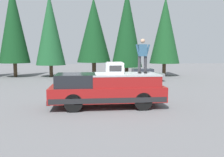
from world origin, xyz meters
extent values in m
plane|color=slate|center=(0.00, 0.00, 0.00)|extent=(90.00, 90.00, 0.00)
cube|color=maroon|center=(-0.45, -0.11, 0.70)|extent=(2.00, 5.50, 0.70)
cube|color=#232326|center=(-0.45, -0.11, 0.51)|extent=(2.01, 5.39, 0.24)
cube|color=black|center=(-0.45, 1.40, 1.35)|extent=(1.84, 1.87, 0.60)
cube|color=maroon|center=(-0.45, -0.99, 1.31)|extent=(1.92, 3.19, 0.52)
cube|color=#B7BABF|center=(-0.45, -0.99, 1.61)|extent=(1.94, 3.19, 0.08)
cube|color=#232326|center=(-0.45, 2.58, 0.43)|extent=(1.96, 0.16, 0.20)
cube|color=#B2B5BA|center=(-0.45, -2.80, 0.43)|extent=(1.96, 0.16, 0.20)
cylinder|color=black|center=(-1.30, 1.48, 0.42)|extent=(0.30, 0.84, 0.84)
cylinder|color=black|center=(0.40, 1.48, 0.42)|extent=(0.30, 0.84, 0.84)
cylinder|color=black|center=(-1.30, -1.71, 0.42)|extent=(0.30, 0.84, 0.84)
cylinder|color=black|center=(0.40, -1.71, 0.42)|extent=(0.30, 0.84, 0.84)
cube|color=silver|center=(-0.33, -0.50, 1.91)|extent=(0.64, 0.84, 0.52)
cube|color=#2D2D30|center=(-0.65, -0.50, 1.91)|extent=(0.01, 0.59, 0.29)
cube|color=#99999E|center=(-0.33, -0.50, 2.19)|extent=(0.58, 0.76, 0.04)
cylinder|color=#333338|center=(-0.48, -2.01, 2.07)|extent=(0.15, 0.15, 0.84)
cube|color=black|center=(-0.52, -2.01, 1.69)|extent=(0.26, 0.11, 0.08)
cylinder|color=#333338|center=(-0.48, -1.71, 2.07)|extent=(0.15, 0.15, 0.84)
cube|color=black|center=(-0.52, -1.71, 1.69)|extent=(0.26, 0.11, 0.08)
cube|color=#335B7A|center=(-0.48, -1.86, 2.78)|extent=(0.24, 0.40, 0.58)
sphere|color=tan|center=(-0.48, -1.86, 3.23)|extent=(0.22, 0.22, 0.22)
cylinder|color=#335B7A|center=(-0.51, -2.10, 2.78)|extent=(0.09, 0.23, 0.58)
cylinder|color=#335B7A|center=(-0.51, -1.61, 2.78)|extent=(0.09, 0.23, 0.58)
cube|color=gray|center=(9.90, -4.31, 0.49)|extent=(1.64, 4.10, 0.50)
cube|color=#282D38|center=(9.90, -4.41, 0.95)|extent=(1.31, 1.89, 0.42)
cylinder|color=black|center=(9.18, -3.04, 0.31)|extent=(0.20, 0.62, 0.62)
cylinder|color=black|center=(10.62, -3.04, 0.31)|extent=(0.20, 0.62, 0.62)
cylinder|color=black|center=(9.18, -5.58, 0.31)|extent=(0.20, 0.62, 0.62)
cylinder|color=black|center=(10.62, -5.58, 0.31)|extent=(0.20, 0.62, 0.62)
cylinder|color=#4C3826|center=(14.55, -8.10, 0.73)|extent=(0.41, 0.41, 1.46)
cone|color=#194C23|center=(14.55, -8.10, 5.23)|extent=(3.41, 3.41, 7.54)
cylinder|color=#4C3826|center=(14.59, -3.69, 0.53)|extent=(0.42, 0.42, 1.06)
cone|color=#14421E|center=(14.59, -3.69, 5.41)|extent=(3.50, 3.50, 8.70)
cylinder|color=#4C3826|center=(15.81, -0.01, 0.78)|extent=(0.47, 0.47, 1.57)
cone|color=#14421E|center=(15.81, -0.01, 5.29)|extent=(3.94, 3.94, 7.45)
cylinder|color=#4C3826|center=(15.08, 4.84, 0.65)|extent=(0.39, 0.39, 1.30)
cone|color=#1E562D|center=(15.08, 4.84, 5.23)|extent=(3.25, 3.25, 7.85)
cylinder|color=#4C3826|center=(15.30, 8.79, 0.77)|extent=(0.40, 0.40, 1.54)
cone|color=#14421E|center=(15.30, 8.79, 5.84)|extent=(3.29, 3.29, 8.59)
camera|label=1|loc=(-11.74, 0.88, 2.65)|focal=37.45mm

